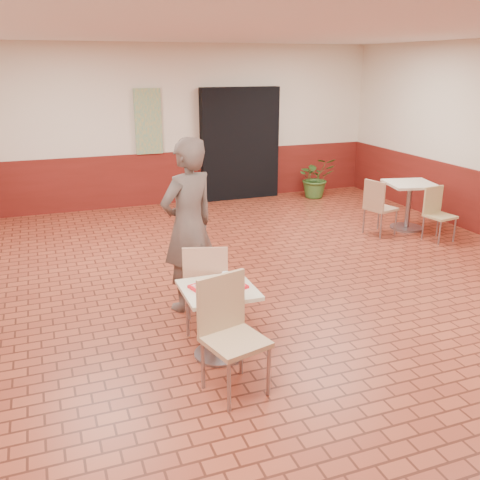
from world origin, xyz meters
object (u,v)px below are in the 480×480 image
object	(u,v)px
serving_tray	(218,287)
potted_plant	(316,177)
long_john_donut	(230,282)
second_table	(409,198)
main_table	(218,310)
chair_second_left	(378,205)
customer	(188,226)
chair_second_front	(437,211)
chair_main_front	(230,328)
ring_donut	(205,283)
chair_main_back	(206,283)
paper_cup	(226,277)

from	to	relation	value
serving_tray	potted_plant	distance (m)	6.53
long_john_donut	second_table	world-z (taller)	second_table
main_table	chair_second_left	xyz separation A→B (m)	(3.56, 2.68, 0.03)
serving_tray	long_john_donut	world-z (taller)	long_john_donut
customer	chair_second_front	xyz separation A→B (m)	(4.24, 1.01, -0.50)
serving_tray	chair_main_front	bearing A→B (deg)	-98.45
ring_donut	chair_second_front	distance (m)	4.86
chair_main_back	chair_second_front	world-z (taller)	chair_main_back
main_table	potted_plant	world-z (taller)	potted_plant
main_table	paper_cup	world-z (taller)	paper_cup
chair_main_back	second_table	world-z (taller)	chair_main_back
customer	chair_second_left	world-z (taller)	customer
chair_main_front	potted_plant	world-z (taller)	chair_main_front
chair_second_front	potted_plant	world-z (taller)	same
customer	long_john_donut	size ratio (longest dim) A/B	11.16
main_table	chair_main_front	xyz separation A→B (m)	(-0.08, -0.53, 0.09)
long_john_donut	second_table	distance (m)	5.00
paper_cup	second_table	world-z (taller)	paper_cup
long_john_donut	potted_plant	distance (m)	6.49
main_table	chair_main_front	size ratio (longest dim) A/B	0.69
ring_donut	chair_main_back	bearing A→B (deg)	73.11
main_table	potted_plant	distance (m)	6.52
chair_second_left	paper_cup	bearing A→B (deg)	112.30
customer	serving_tray	bearing A→B (deg)	63.77
chair_second_front	potted_plant	xyz separation A→B (m)	(-0.43, 3.12, -0.05)
chair_main_back	chair_main_front	bearing A→B (deg)	100.84
serving_tray	long_john_donut	xyz separation A→B (m)	(0.11, -0.03, 0.04)
chair_second_front	customer	bearing A→B (deg)	-175.09
second_table	potted_plant	size ratio (longest dim) A/B	0.94
chair_main_front	second_table	size ratio (longest dim) A/B	1.28
chair_main_back	potted_plant	distance (m)	6.10
chair_second_left	potted_plant	xyz separation A→B (m)	(0.28, 2.59, -0.08)
chair_main_back	customer	world-z (taller)	customer
serving_tray	ring_donut	size ratio (longest dim) A/B	4.15
chair_main_back	chair_second_front	xyz separation A→B (m)	(4.24, 1.63, -0.07)
potted_plant	serving_tray	bearing A→B (deg)	-126.15
paper_cup	chair_second_front	bearing A→B (deg)	26.44
long_john_donut	chair_main_back	bearing A→B (deg)	97.52
chair_main_front	chair_second_left	size ratio (longest dim) A/B	1.11
chair_main_front	chair_second_front	size ratio (longest dim) A/B	1.20
ring_donut	serving_tray	bearing A→B (deg)	-26.47
second_table	chair_second_left	world-z (taller)	chair_second_left
ring_donut	chair_second_left	xyz separation A→B (m)	(3.67, 2.62, -0.24)
main_table	chair_main_back	size ratio (longest dim) A/B	0.73
chair_main_back	customer	bearing A→B (deg)	-73.15
main_table	chair_main_front	distance (m)	0.54
main_table	chair_main_back	distance (m)	0.52
serving_tray	second_table	xyz separation A→B (m)	(4.24, 2.78, -0.18)
customer	potted_plant	distance (m)	5.65
main_table	long_john_donut	size ratio (longest dim) A/B	4.02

